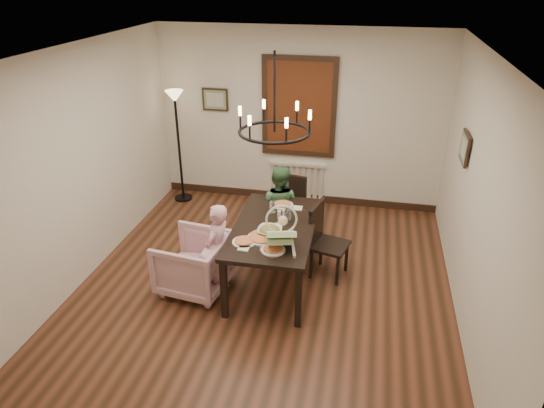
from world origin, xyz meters
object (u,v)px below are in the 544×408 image
at_px(dining_table, 274,232).
at_px(chair_right, 330,242).
at_px(baby_bouncer, 281,233).
at_px(armchair, 194,263).
at_px(chair_far, 287,210).
at_px(drinking_glass, 288,218).
at_px(floor_lamp, 179,148).
at_px(elderly_woman, 218,257).
at_px(seated_man, 279,214).

bearing_deg(dining_table, chair_right, 22.78).
distance_m(dining_table, baby_bouncer, 0.52).
xyz_separation_m(chair_right, armchair, (-1.57, -0.63, -0.13)).
bearing_deg(dining_table, chair_far, 90.52).
relative_size(chair_right, armchair, 1.23).
bearing_deg(chair_right, drinking_glass, 124.67).
bearing_deg(drinking_glass, floor_lamp, 138.05).
bearing_deg(armchair, floor_lamp, -148.14).
height_order(elderly_woman, baby_bouncer, baby_bouncer).
xyz_separation_m(seated_man, floor_lamp, (-1.89, 1.19, 0.40)).
relative_size(dining_table, chair_right, 1.76).
distance_m(armchair, elderly_woman, 0.33).
relative_size(elderly_woman, baby_bouncer, 1.91).
xyz_separation_m(elderly_woman, baby_bouncer, (0.77, -0.09, 0.47)).
bearing_deg(drinking_glass, chair_far, 100.49).
relative_size(chair_right, drinking_glass, 6.84).
bearing_deg(seated_man, dining_table, 106.81).
distance_m(chair_far, baby_bouncer, 1.59).
xyz_separation_m(dining_table, floor_lamp, (-1.99, 2.03, 0.20)).
bearing_deg(elderly_woman, floor_lamp, -138.89).
xyz_separation_m(baby_bouncer, drinking_glass, (-0.01, 0.53, -0.09)).
bearing_deg(seated_man, drinking_glass, 118.72).
relative_size(dining_table, baby_bouncer, 3.37).
relative_size(dining_table, armchair, 2.15).
relative_size(elderly_woman, floor_lamp, 0.54).
relative_size(chair_right, seated_man, 0.96).
xyz_separation_m(seated_man, drinking_glass, (0.26, -0.74, 0.36)).
distance_m(dining_table, floor_lamp, 2.85).
xyz_separation_m(armchair, baby_bouncer, (1.07, -0.09, 0.60)).
distance_m(chair_right, floor_lamp, 3.19).
bearing_deg(dining_table, floor_lamp, 133.47).
xyz_separation_m(elderly_woman, seated_man, (0.50, 1.18, 0.02)).
distance_m(armchair, floor_lamp, 2.66).
relative_size(chair_far, drinking_glass, 6.58).
bearing_deg(chair_right, seated_man, 68.04).
bearing_deg(chair_far, seated_man, -96.50).
height_order(chair_right, armchair, chair_right).
distance_m(elderly_woman, baby_bouncer, 0.90).
bearing_deg(floor_lamp, dining_table, -45.48).
xyz_separation_m(chair_far, seated_man, (-0.08, -0.23, 0.04)).
xyz_separation_m(dining_table, seated_man, (-0.11, 0.84, -0.20)).
relative_size(chair_far, elderly_woman, 0.97).
bearing_deg(elderly_woman, armchair, -78.83).
height_order(dining_table, baby_bouncer, baby_bouncer).
bearing_deg(dining_table, elderly_woman, -151.70).
height_order(armchair, baby_bouncer, baby_bouncer).
height_order(seated_man, floor_lamp, floor_lamp).
height_order(dining_table, chair_far, chair_far).
bearing_deg(armchair, baby_bouncer, 92.76).
xyz_separation_m(armchair, seated_man, (0.81, 1.18, 0.14)).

